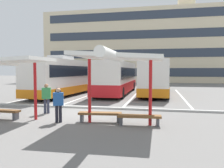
% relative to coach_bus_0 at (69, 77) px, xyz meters
% --- Properties ---
extents(ground_plane, '(160.00, 160.00, 0.00)m').
position_rel_coach_bus_0_xyz_m(ground_plane, '(4.27, -9.03, -1.71)').
color(ground_plane, slate).
extents(terminal_building, '(39.00, 11.98, 17.32)m').
position_rel_coach_bus_0_xyz_m(terminal_building, '(4.31, 29.14, 5.58)').
color(terminal_building, beige).
rests_on(terminal_building, ground).
extents(coach_bus_0, '(3.41, 12.23, 3.67)m').
position_rel_coach_bus_0_xyz_m(coach_bus_0, '(0.00, 0.00, 0.00)').
color(coach_bus_0, silver).
rests_on(coach_bus_0, ground).
extents(coach_bus_1, '(2.65, 11.38, 3.51)m').
position_rel_coach_bus_0_xyz_m(coach_bus_1, '(4.50, 1.55, -0.12)').
color(coach_bus_1, silver).
rests_on(coach_bus_1, ground).
extents(coach_bus_2, '(2.89, 10.65, 3.64)m').
position_rel_coach_bus_0_xyz_m(coach_bus_2, '(8.36, 1.82, -0.02)').
color(coach_bus_2, silver).
rests_on(coach_bus_2, ground).
extents(lane_stripe_0, '(0.16, 14.00, 0.01)m').
position_rel_coach_bus_0_xyz_m(lane_stripe_0, '(-2.10, 0.54, -1.71)').
color(lane_stripe_0, white).
rests_on(lane_stripe_0, ground).
extents(lane_stripe_1, '(0.16, 14.00, 0.01)m').
position_rel_coach_bus_0_xyz_m(lane_stripe_1, '(2.14, 0.54, -1.71)').
color(lane_stripe_1, white).
rests_on(lane_stripe_1, ground).
extents(lane_stripe_2, '(0.16, 14.00, 0.01)m').
position_rel_coach_bus_0_xyz_m(lane_stripe_2, '(6.39, 0.54, -1.71)').
color(lane_stripe_2, white).
rests_on(lane_stripe_2, ground).
extents(lane_stripe_3, '(0.16, 14.00, 0.01)m').
position_rel_coach_bus_0_xyz_m(lane_stripe_3, '(10.64, 0.54, -1.71)').
color(lane_stripe_3, white).
rests_on(lane_stripe_3, ground).
extents(waiting_shelter_0, '(4.29, 4.57, 2.97)m').
position_rel_coach_bus_0_xyz_m(waiting_shelter_0, '(1.20, -11.19, 1.01)').
color(waiting_shelter_0, red).
rests_on(waiting_shelter_0, ground).
extents(bench_0, '(1.79, 0.51, 0.45)m').
position_rel_coach_bus_0_xyz_m(bench_0, '(1.20, -11.13, -1.38)').
color(bench_0, brown).
rests_on(bench_0, ground).
extents(waiting_shelter_1, '(3.71, 4.95, 3.11)m').
position_rel_coach_bus_0_xyz_m(waiting_shelter_1, '(6.89, -11.23, 1.15)').
color(waiting_shelter_1, red).
rests_on(waiting_shelter_1, ground).
extents(bench_1, '(2.00, 0.65, 0.45)m').
position_rel_coach_bus_0_xyz_m(bench_1, '(5.99, -10.82, -1.37)').
color(bench_1, brown).
rests_on(bench_1, ground).
extents(bench_2, '(1.87, 0.56, 0.45)m').
position_rel_coach_bus_0_xyz_m(bench_2, '(7.79, -11.09, -1.37)').
color(bench_2, brown).
rests_on(bench_2, ground).
extents(platform_kerb, '(44.00, 0.24, 0.12)m').
position_rel_coach_bus_0_xyz_m(platform_kerb, '(4.27, -7.37, -1.65)').
color(platform_kerb, '#ADADA8').
rests_on(platform_kerb, ground).
extents(waiting_passenger_0, '(0.52, 0.38, 1.63)m').
position_rel_coach_bus_0_xyz_m(waiting_passenger_0, '(2.61, -9.42, -0.78)').
color(waiting_passenger_0, '#33384C').
rests_on(waiting_passenger_0, ground).
extents(waiting_passenger_2, '(0.50, 0.37, 1.57)m').
position_rel_coach_bus_0_xyz_m(waiting_passenger_2, '(4.17, -11.26, -0.82)').
color(waiting_passenger_2, black).
rests_on(waiting_passenger_2, ground).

